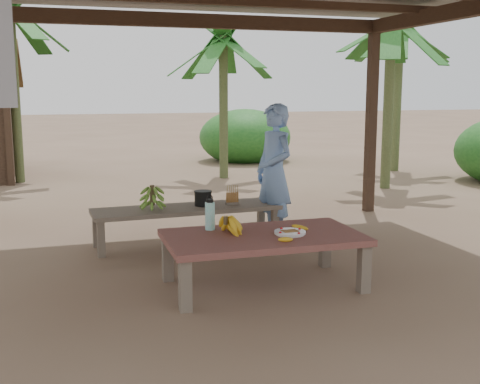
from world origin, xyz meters
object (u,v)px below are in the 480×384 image
object	(u,v)px
water_flask	(210,215)
woman	(274,172)
bench	(187,212)
cooking_pot	(203,199)
plate	(290,233)
ripe_banana_bunch	(226,224)
work_table	(263,241)

from	to	relation	value
water_flask	woman	world-z (taller)	woman
bench	water_flask	bearing A→B (deg)	-95.71
bench	cooking_pot	size ratio (longest dim) A/B	11.03
plate	woman	xyz separation A→B (m)	(0.50, 1.74, 0.31)
ripe_banana_bunch	cooking_pot	xyz separation A→B (m)	(0.19, 1.64, -0.06)
water_flask	plate	bearing A→B (deg)	-32.11
bench	plate	size ratio (longest dim) A/B	7.65
ripe_banana_bunch	water_flask	bearing A→B (deg)	113.09
work_table	cooking_pot	distance (m)	1.76
ripe_banana_bunch	plate	size ratio (longest dim) A/B	1.03
plate	water_flask	bearing A→B (deg)	147.89
work_table	plate	bearing A→B (deg)	-18.96
bench	woman	size ratio (longest dim) A/B	1.35
plate	bench	bearing A→B (deg)	107.40
work_table	water_flask	distance (m)	0.57
water_flask	work_table	bearing A→B (deg)	-37.80
woman	water_flask	bearing A→B (deg)	-54.55
work_table	plate	world-z (taller)	plate
cooking_pot	woman	world-z (taller)	woman
bench	plate	xyz separation A→B (m)	(0.57, -1.81, 0.12)
work_table	ripe_banana_bunch	xyz separation A→B (m)	(-0.33, 0.11, 0.16)
work_table	plate	xyz separation A→B (m)	(0.23, -0.08, 0.08)
work_table	cooking_pot	bearing A→B (deg)	95.23
plate	work_table	bearing A→B (deg)	160.26
bench	cooking_pot	xyz separation A→B (m)	(0.20, 0.02, 0.14)
plate	cooking_pot	xyz separation A→B (m)	(-0.37, 1.83, 0.02)
cooking_pot	ripe_banana_bunch	bearing A→B (deg)	-96.69
plate	water_flask	size ratio (longest dim) A/B	0.86
plate	cooking_pot	bearing A→B (deg)	101.34
bench	ripe_banana_bunch	distance (m)	1.63
work_table	ripe_banana_bunch	bearing A→B (deg)	162.18
bench	water_flask	xyz separation A→B (m)	(-0.08, -1.41, 0.25)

